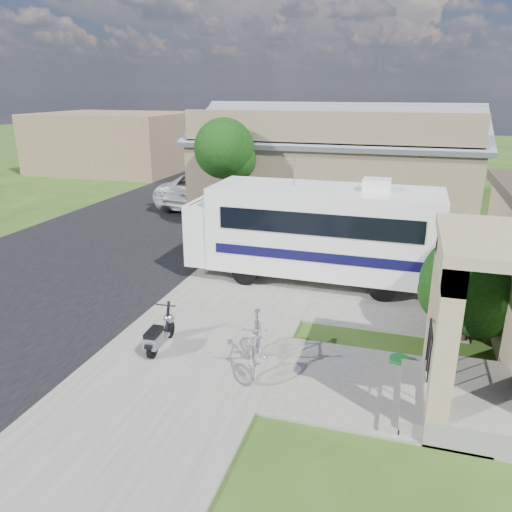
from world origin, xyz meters
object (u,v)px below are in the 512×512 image
(bicycle, at_px, (255,344))
(motorhome, at_px, (315,229))
(shrub, at_px, (474,279))
(van, at_px, (241,170))
(garden_hose, at_px, (399,363))
(pickup_truck, at_px, (213,187))
(scooter, at_px, (159,335))

(bicycle, bearing_deg, motorhome, 76.47)
(shrub, relative_size, bicycle, 1.58)
(van, bearing_deg, bicycle, -80.18)
(shrub, distance_m, bicycle, 5.21)
(motorhome, distance_m, garden_hose, 5.47)
(bicycle, distance_m, garden_hose, 3.10)
(van, xyz_separation_m, garden_hose, (10.13, -19.59, -0.71))
(pickup_truck, bearing_deg, scooter, 118.73)
(shrub, xyz_separation_m, garden_hose, (-1.46, -1.72, -1.45))
(shrub, xyz_separation_m, bicycle, (-4.38, -2.66, -0.97))
(bicycle, distance_m, van, 21.77)
(scooter, distance_m, garden_hose, 5.28)
(pickup_truck, distance_m, garden_hose, 16.51)
(pickup_truck, bearing_deg, bicycle, 126.57)
(motorhome, height_order, scooter, motorhome)
(bicycle, xyz_separation_m, garden_hose, (2.91, 0.95, -0.48))
(motorhome, distance_m, bicycle, 5.55)
(bicycle, xyz_separation_m, van, (-7.22, 20.53, 0.23))
(motorhome, relative_size, bicycle, 3.88)
(bicycle, relative_size, garden_hose, 4.51)
(bicycle, bearing_deg, garden_hose, 6.53)
(van, bearing_deg, garden_hose, -72.20)
(motorhome, height_order, van, motorhome)
(scooter, relative_size, bicycle, 0.72)
(motorhome, distance_m, van, 16.84)
(motorhome, xyz_separation_m, bicycle, (-0.20, -5.44, -1.06))
(motorhome, bearing_deg, bicycle, -91.53)
(motorhome, relative_size, garden_hose, 17.50)
(motorhome, relative_size, van, 1.34)
(van, bearing_deg, motorhome, -73.38)
(shrub, bearing_deg, motorhome, 146.39)
(pickup_truck, bearing_deg, garden_hose, 137.19)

